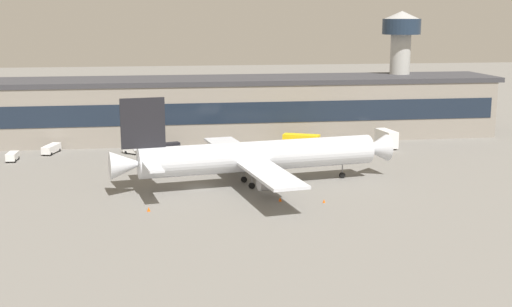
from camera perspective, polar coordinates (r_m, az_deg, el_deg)
The scene contains 14 objects.
ground_plane at distance 121.97m, azimuth -4.76°, elevation -2.89°, with size 600.00×600.00×0.00m, color slate.
terminal_building at distance 169.41m, azimuth -5.92°, elevation 3.79°, with size 157.97×20.21×15.14m.
airliner at distance 122.30m, azimuth -0.12°, elevation -0.24°, with size 52.78×45.16×16.72m.
control_tower at distance 183.56m, azimuth 12.07°, elevation 7.98°, with size 9.99×9.99×31.51m.
baggage_tug at distance 155.77m, azimuth -7.11°, elevation 0.65°, with size 4.00×2.89×1.85m.
follow_me_car at distance 152.31m, azimuth -19.87°, elevation -0.21°, with size 2.14×4.47×1.85m.
catering_truck at distance 160.67m, azimuth 10.92°, elevation 1.30°, with size 3.57×7.49×4.15m.
fuel_truck at distance 156.87m, azimuth 3.91°, elevation 1.08°, with size 8.80×6.09×3.35m.
belt_loader at distance 158.15m, azimuth -16.87°, elevation 0.42°, with size 3.64×6.70×1.95m.
pushback_tractor at distance 149.35m, azimuth -0.36°, elevation 0.25°, with size 5.38×5.02×1.75m.
stair_truck at distance 152.54m, azimuth -10.03°, elevation 0.67°, with size 6.12×5.72×3.55m.
traffic_cone_0 at distance 112.48m, azimuth 5.76°, elevation -4.01°, with size 0.46×0.46×0.58m, color #F2590C.
traffic_cone_1 at distance 108.39m, azimuth -9.04°, elevation -4.66°, with size 0.56×0.56×0.71m, color #F2590C.
traffic_cone_2 at distance 112.79m, azimuth 2.05°, elevation -3.88°, with size 0.56×0.56×0.71m, color #F2590C.
Camera 1 is at (-7.35, -117.88, 30.43)m, focal length 47.41 mm.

